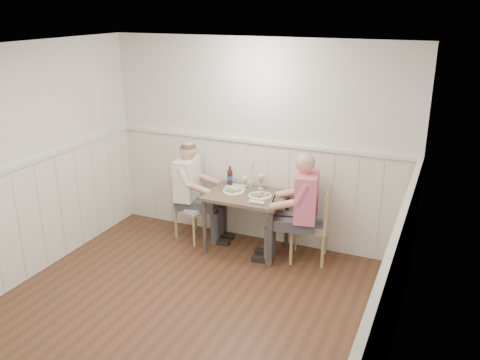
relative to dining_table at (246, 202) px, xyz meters
The scene contains 16 objects.
ground_plane 1.95m from the dining_table, 90.82° to the right, with size 4.50×4.50×0.00m, color #4A2B1B.
room_shell 2.03m from the dining_table, 90.82° to the right, with size 4.04×4.54×2.60m.
wainscot 1.15m from the dining_table, 91.31° to the right, with size 4.00×4.49×1.34m.
dining_table is the anchor object (origin of this frame).
chair_right 0.87m from the dining_table, ahead, with size 0.50×0.50×0.92m.
chair_left 0.83m from the dining_table, behind, with size 0.52×0.52×0.87m.
man_in_pink 0.74m from the dining_table, ahead, with size 0.70×0.50×1.40m.
diner_cream 0.81m from the dining_table, behind, with size 0.65×0.45×1.34m.
plate_man 0.21m from the dining_table, ahead, with size 0.29×0.29×0.07m.
plate_diner 0.22m from the dining_table, behind, with size 0.27×0.27×0.07m.
beer_glass_a 0.35m from the dining_table, 69.21° to the left, with size 0.08×0.08×0.19m.
beer_glass_b 0.26m from the dining_table, 120.87° to the left, with size 0.07×0.07×0.17m.
beer_bottle 0.46m from the dining_table, 144.63° to the left, with size 0.07×0.07×0.25m.
rolled_napkin 0.36m from the dining_table, 46.09° to the right, with size 0.19×0.05×0.04m.
grass_vase 0.38m from the dining_table, 101.31° to the left, with size 0.04×0.04×0.36m.
gingham_mat 0.32m from the dining_table, 140.63° to the left, with size 0.27×0.22×0.01m.
Camera 1 is at (2.27, -3.54, 2.98)m, focal length 38.00 mm.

